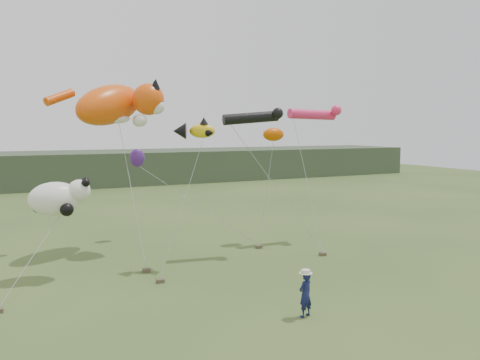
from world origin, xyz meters
name	(u,v)px	position (x,y,z in m)	size (l,w,h in m)	color
ground	(268,300)	(0.00, 0.00, 0.00)	(120.00, 120.00, 0.00)	#385123
headland	(70,169)	(-3.11, 44.69, 1.92)	(90.00, 13.00, 4.00)	#2D3D28
festival_attendant	(305,294)	(0.40, -2.04, 0.83)	(0.61, 0.40, 1.66)	#121844
sandbag_anchors	(192,269)	(-1.44, 4.94, 0.09)	(15.89, 4.49, 0.17)	brown
cat_kite	(118,104)	(-3.64, 10.65, 8.17)	(6.22, 4.68, 3.13)	#E94F0A
fish_kite	(194,131)	(-0.96, 5.83, 6.73)	(2.20, 1.46, 1.07)	yellow
tube_kites	(289,115)	(5.36, 7.30, 7.59)	(8.06, 2.35, 1.25)	black
panda_kite	(59,198)	(-7.18, 6.70, 3.69)	(2.71, 1.75, 1.68)	white
misc_kites	(214,145)	(2.00, 10.51, 5.86)	(8.42, 4.83, 2.40)	#CD5100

